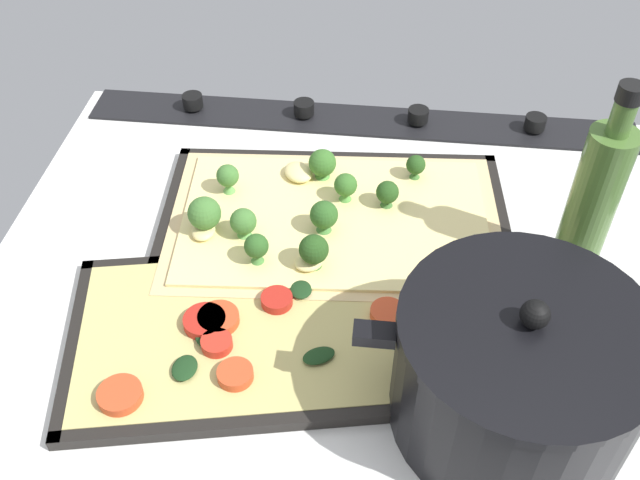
# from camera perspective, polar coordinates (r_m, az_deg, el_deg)

# --- Properties ---
(ground_plane) EXTENTS (0.78, 0.67, 0.03)m
(ground_plane) POSITION_cam_1_polar(r_m,az_deg,el_deg) (0.79, 1.62, -3.91)
(ground_plane) COLOR silver
(stove_control_panel) EXTENTS (0.75, 0.07, 0.03)m
(stove_control_panel) POSITION_cam_1_polar(r_m,az_deg,el_deg) (1.00, 3.22, 9.59)
(stove_control_panel) COLOR black
(stove_control_panel) RESTS_ON ground_plane
(baking_tray_front) EXTENTS (0.42, 0.30, 0.01)m
(baking_tray_front) POSITION_cam_1_polar(r_m,az_deg,el_deg) (0.83, 1.15, 0.96)
(baking_tray_front) COLOR black
(baking_tray_front) RESTS_ON ground_plane
(broccoli_pizza) EXTENTS (0.39, 0.27, 0.06)m
(broccoli_pizza) POSITION_cam_1_polar(r_m,az_deg,el_deg) (0.82, 0.42, 1.67)
(broccoli_pizza) COLOR #D3B77F
(broccoli_pizza) RESTS_ON baking_tray_front
(baking_tray_back) EXTENTS (0.40, 0.29, 0.01)m
(baking_tray_back) POSITION_cam_1_polar(r_m,az_deg,el_deg) (0.73, -5.28, -7.45)
(baking_tray_back) COLOR black
(baking_tray_back) RESTS_ON ground_plane
(veggie_pizza_back) EXTENTS (0.37, 0.26, 0.02)m
(veggie_pizza_back) POSITION_cam_1_polar(r_m,az_deg,el_deg) (0.72, -5.58, -7.23)
(veggie_pizza_back) COLOR tan
(veggie_pizza_back) RESTS_ON baking_tray_back
(cooking_pot) EXTENTS (0.28, 0.21, 0.15)m
(cooking_pot) POSITION_cam_1_polar(r_m,az_deg,el_deg) (0.64, 15.31, -10.03)
(cooking_pot) COLOR black
(cooking_pot) RESTS_ON ground_plane
(oil_bottle) EXTENTS (0.05, 0.05, 0.24)m
(oil_bottle) POSITION_cam_1_polar(r_m,az_deg,el_deg) (0.77, 20.73, 2.66)
(oil_bottle) COLOR #476B2D
(oil_bottle) RESTS_ON ground_plane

